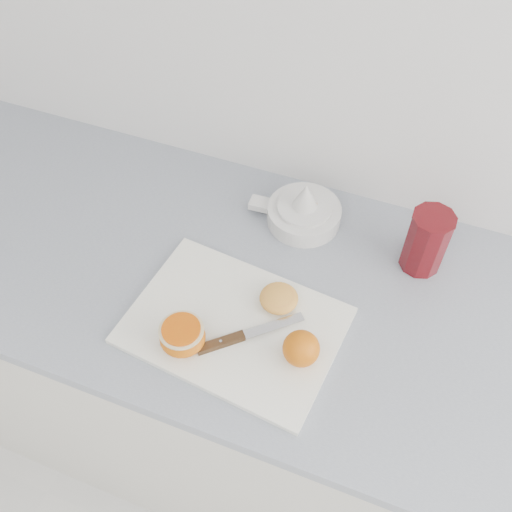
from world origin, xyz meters
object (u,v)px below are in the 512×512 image
object	(u,v)px
counter	(310,401)
citrus_juicer	(303,211)
cutting_board	(234,325)
half_orange	(182,336)
red_tumbler	(426,243)

from	to	relation	value
counter	citrus_juicer	world-z (taller)	citrus_juicer
cutting_board	half_orange	bearing A→B (deg)	-133.77
counter	red_tumbler	xyz separation A→B (m)	(0.14, 0.16, 0.51)
citrus_juicer	half_orange	bearing A→B (deg)	-105.43
half_orange	citrus_juicer	xyz separation A→B (m)	(0.10, 0.37, -0.01)
half_orange	red_tumbler	bearing A→B (deg)	43.92
half_orange	red_tumbler	xyz separation A→B (m)	(0.36, 0.34, 0.03)
half_orange	citrus_juicer	distance (m)	0.38
counter	red_tumbler	world-z (taller)	red_tumbler
cutting_board	citrus_juicer	world-z (taller)	citrus_juicer
counter	half_orange	world-z (taller)	half_orange
counter	citrus_juicer	xyz separation A→B (m)	(-0.11, 0.18, 0.47)
counter	citrus_juicer	bearing A→B (deg)	121.26
red_tumbler	citrus_juicer	bearing A→B (deg)	174.09
counter	citrus_juicer	size ratio (longest dim) A/B	11.64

